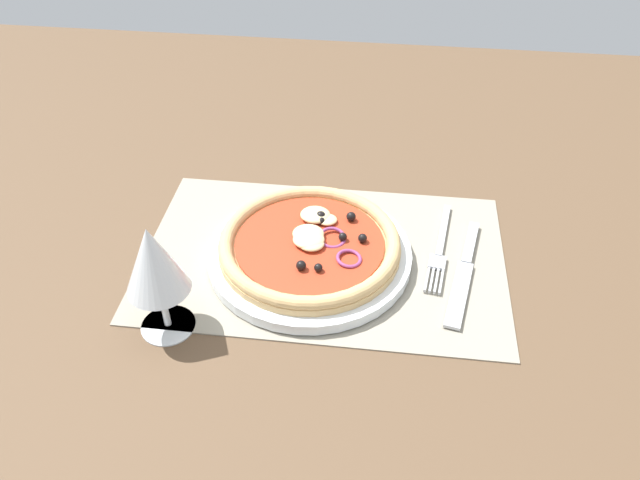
{
  "coord_description": "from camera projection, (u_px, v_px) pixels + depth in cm",
  "views": [
    {
      "loc": [
        -6.85,
        60.85,
        55.62
      ],
      "look_at": [
        0.53,
        0.0,
        2.87
      ],
      "focal_mm": 34.94,
      "sensor_mm": 36.0,
      "label": 1
    }
  ],
  "objects": [
    {
      "name": "plate",
      "position": [
        310.0,
        254.0,
        0.81
      ],
      "size": [
        26.58,
        26.58,
        1.47
      ],
      "primitive_type": "cylinder",
      "color": "white",
      "rests_on": "placemat"
    },
    {
      "name": "pizza",
      "position": [
        310.0,
        243.0,
        0.8
      ],
      "size": [
        23.56,
        23.56,
        2.69
      ],
      "color": "tan",
      "rests_on": "plate"
    },
    {
      "name": "wine_glass",
      "position": [
        154.0,
        264.0,
        0.67
      ],
      "size": [
        7.2,
        7.2,
        14.9
      ],
      "color": "silver",
      "rests_on": "ground_plane"
    },
    {
      "name": "placemat",
      "position": [
        324.0,
        256.0,
        0.83
      ],
      "size": [
        47.43,
        30.25,
        0.4
      ],
      "primitive_type": "cube",
      "color": "gray",
      "rests_on": "ground_plane"
    },
    {
      "name": "knife",
      "position": [
        464.0,
        273.0,
        0.79
      ],
      "size": [
        5.52,
        19.94,
        0.62
      ],
      "rotation": [
        0.0,
        0.0,
        1.37
      ],
      "color": "#B2B5BA",
      "rests_on": "placemat"
    },
    {
      "name": "fork",
      "position": [
        439.0,
        251.0,
        0.83
      ],
      "size": [
        4.02,
        18.03,
        0.44
      ],
      "rotation": [
        0.0,
        0.0,
        1.43
      ],
      "color": "#B2B5BA",
      "rests_on": "placemat"
    },
    {
      "name": "ground_plane",
      "position": [
        324.0,
        263.0,
        0.83
      ],
      "size": [
        190.0,
        140.0,
        2.4
      ],
      "primitive_type": "cube",
      "color": "brown"
    }
  ]
}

